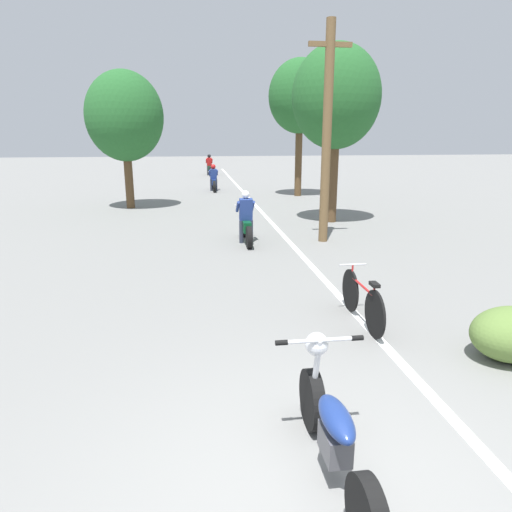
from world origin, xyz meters
TOP-DOWN VIEW (x-y plane):
  - ground_plane at (0.00, 0.00)m, footprint 120.00×120.00m
  - lane_stripe_edge at (1.61, 12.23)m, footprint 0.14×48.00m
  - utility_pole at (2.54, 8.91)m, footprint 1.10×0.24m
  - roadside_tree_right_near at (3.62, 11.65)m, footprint 2.80×2.52m
  - roadside_tree_right_far at (4.01, 18.33)m, footprint 2.85×2.56m
  - roadside_tree_left at (-3.39, 15.60)m, footprint 2.92×2.62m
  - motorcycle_foreground at (0.14, 0.29)m, footprint 0.82×2.06m
  - motorcycle_rider_lead at (0.44, 9.03)m, footprint 0.50×1.93m
  - motorcycle_rider_mid at (0.16, 20.92)m, footprint 0.50×2.06m
  - motorcycle_rider_far at (0.33, 30.40)m, footprint 0.50×2.18m
  - bicycle_parked at (1.56, 3.37)m, footprint 0.44×1.74m

SIDE VIEW (x-z plane):
  - ground_plane at x=0.00m, z-range 0.00..0.00m
  - lane_stripe_edge at x=1.61m, z-range 0.00..0.01m
  - bicycle_parked at x=1.56m, z-range -0.03..0.78m
  - motorcycle_foreground at x=0.14m, z-range -0.10..0.95m
  - motorcycle_rider_mid at x=0.16m, z-range -0.16..1.19m
  - motorcycle_rider_lead at x=0.44m, z-range -0.17..1.22m
  - motorcycle_rider_far at x=0.33m, z-range -0.18..1.29m
  - utility_pole at x=2.54m, z-range 0.09..5.65m
  - roadside_tree_left at x=-3.39m, z-range 0.88..6.05m
  - roadside_tree_right_near at x=3.62m, z-range 1.14..6.72m
  - roadside_tree_right_far at x=4.01m, z-range 1.39..7.52m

